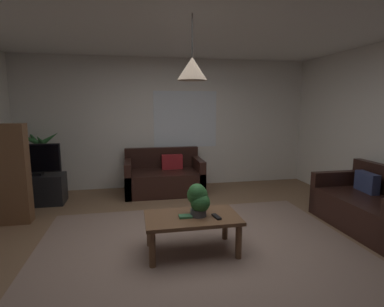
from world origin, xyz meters
The scene contains 17 objects.
floor centered at (0.00, 0.00, -0.01)m, with size 5.75×5.38×0.02m, color brown.
rug centered at (0.00, -0.20, 0.00)m, with size 3.74×2.96×0.01m, color gray.
wall_back centered at (0.00, 2.72, 1.28)m, with size 5.87×0.06×2.56m, color silver.
ceiling centered at (0.00, 0.00, 2.57)m, with size 5.75×5.38×0.02m, color white.
window_pane centered at (0.34, 2.69, 1.36)m, with size 1.28×0.01×1.12m, color white.
couch_under_window centered at (-0.16, 2.21, 0.28)m, with size 1.44×0.84×0.82m.
couch_right_side centered at (2.40, -0.01, 0.28)m, with size 0.84×1.46×0.82m.
coffee_table centered at (-0.10, -0.19, 0.36)m, with size 1.05×0.61×0.43m.
book_on_table_0 centered at (-0.17, -0.22, 0.44)m, with size 0.15×0.10×0.02m, color #387247.
remote_on_table_0 centered at (0.16, -0.29, 0.44)m, with size 0.05×0.16×0.02m, color black.
remote_on_table_1 centered at (-0.02, -0.17, 0.44)m, with size 0.05×0.16×0.02m, color black.
potted_plant_on_table centered at (-0.03, -0.19, 0.63)m, with size 0.25×0.27×0.37m.
tv_stand centered at (-2.33, 1.94, 0.25)m, with size 0.90×0.44×0.50m, color black.
tv centered at (-2.33, 1.92, 0.77)m, with size 0.84×0.16×0.52m.
potted_palm_corner centered at (-2.36, 2.44, 0.54)m, with size 0.80×0.86×1.27m.
bookshelf_corner centered at (-2.51, 1.12, 0.72)m, with size 0.70×0.31×1.40m.
pendant_lamp centered at (-0.10, -0.19, 2.02)m, with size 0.32×0.32×0.66m.
Camera 1 is at (-0.72, -3.33, 1.65)m, focal length 28.14 mm.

